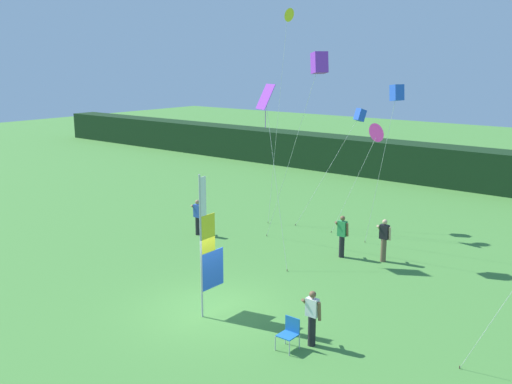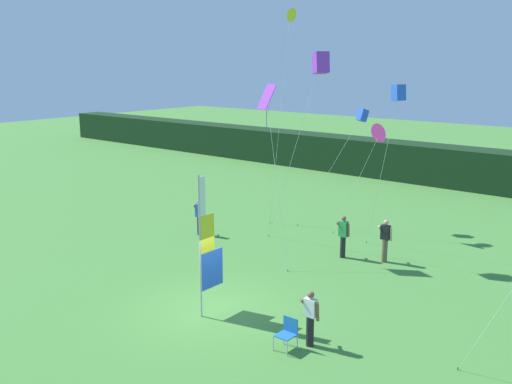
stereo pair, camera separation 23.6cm
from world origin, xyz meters
name	(u,v)px [view 1 (the left image)]	position (x,y,z in m)	size (l,w,h in m)	color
ground_plane	(214,311)	(0.00, 0.00, 0.00)	(120.00, 120.00, 0.00)	#478438
distant_treeline	(467,168)	(0.00, 23.43, 1.24)	(80.00, 2.40, 2.48)	black
banner_flag	(208,248)	(0.01, -0.25, 2.19)	(0.06, 1.03, 4.56)	#B7B7BC
person_near_banner	(312,317)	(3.72, 0.04, 0.87)	(0.55, 0.48, 1.63)	black
person_mid_field	(342,235)	(0.55, 7.09, 0.93)	(0.55, 0.48, 1.75)	black
person_far_left	(198,216)	(-6.21, 5.66, 0.88)	(0.55, 0.48, 1.65)	black
person_far_right	(384,239)	(2.12, 7.68, 0.93)	(0.55, 0.48, 1.74)	brown
folding_chair	(290,331)	(3.33, -0.51, 0.51)	(0.51, 0.51, 0.89)	#BCBCC1
kite_purple_box_0	(319,63)	(-0.79, 7.17, 7.74)	(3.24, 0.82, 8.21)	brown
kite_blue_box_2	(397,93)	(1.54, 9.37, 6.55)	(1.49, 0.62, 6.93)	brown
kite_magenta_delta_3	(378,132)	(-0.03, 11.06, 4.72)	(2.02, 1.69, 5.19)	brown
kite_blue_box_4	(360,116)	(-1.48, 11.92, 5.29)	(2.37, 2.56, 5.66)	brown
kite_yellow_delta_5	(287,16)	(-4.54, 10.21, 9.85)	(0.54, 1.38, 10.27)	brown
kite_purple_diamond_6	(266,102)	(-2.31, 5.71, 6.23)	(2.62, 1.79, 6.94)	brown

